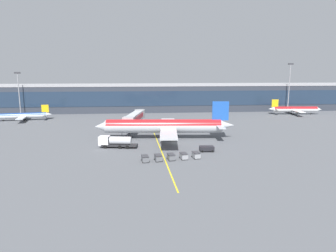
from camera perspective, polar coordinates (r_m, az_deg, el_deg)
name	(u,v)px	position (r m, az deg, el deg)	size (l,w,h in m)	color
ground_plane	(173,143)	(91.50, 0.98, -3.18)	(700.00, 700.00, 0.00)	#515459
apron_lead_in_line	(158,142)	(93.06, -1.97, -2.95)	(0.30, 80.00, 0.01)	yellow
terminal_building	(174,97)	(164.06, 1.12, 5.39)	(194.79, 16.73, 14.50)	#2D333D
main_airliner	(164,126)	(95.99, -0.67, -0.02)	(44.32, 35.18, 11.95)	#B2B7BC
jet_bridge	(135,117)	(107.92, -6.19, 1.60)	(7.57, 21.63, 6.81)	#B2B7BC
fuel_tanker	(116,142)	(86.72, -9.82, -2.90)	(11.07, 4.30, 3.25)	#232326
pushback_tug	(206,148)	(82.39, 7.22, -4.17)	(3.90, 2.47, 1.40)	black
baggage_cart_0	(145,159)	(72.86, -4.33, -6.11)	(1.96, 2.85, 1.48)	#595B60
baggage_cart_1	(158,158)	(73.43, -1.86, -5.95)	(1.96, 2.85, 1.48)	#595B60
baggage_cart_2	(171,157)	(74.13, 0.58, -5.79)	(1.96, 2.85, 1.48)	#595B60
baggage_cart_3	(184,156)	(74.96, 2.96, -5.62)	(1.96, 2.85, 1.48)	gray
baggage_cart_4	(196,155)	(75.92, 5.28, -5.44)	(1.96, 2.85, 1.48)	gray
commuter_jet_far	(295,109)	(163.31, 22.75, 2.92)	(26.38, 20.90, 7.44)	white
commuter_jet_near	(22,116)	(146.59, -25.73, 1.78)	(24.82, 19.78, 6.63)	silver
apron_light_mast_0	(19,90)	(161.12, -26.22, 6.06)	(2.80, 0.50, 20.82)	gray
apron_light_mast_1	(289,84)	(169.01, 21.82, 7.30)	(2.80, 0.50, 25.19)	gray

